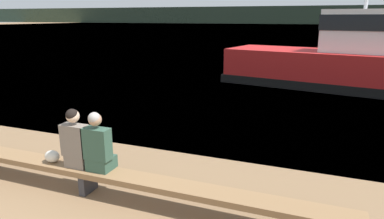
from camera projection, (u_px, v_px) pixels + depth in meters
water_surface at (316, 26)px, 115.94m from camera, size 240.00×240.00×0.00m
far_shoreline at (320, 15)px, 145.81m from camera, size 600.00×12.00×7.45m
bench_main at (87, 172)px, 5.85m from camera, size 8.68×0.44×0.44m
person_left at (76, 142)px, 5.78m from camera, size 0.46×0.39×1.04m
person_right at (98, 146)px, 5.63m from camera, size 0.46×0.39×1.02m
shopping_bag at (52, 156)px, 6.05m from camera, size 0.28×0.21×0.22m
tugboat_red at (357, 65)px, 14.11m from camera, size 11.19×5.05×5.99m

